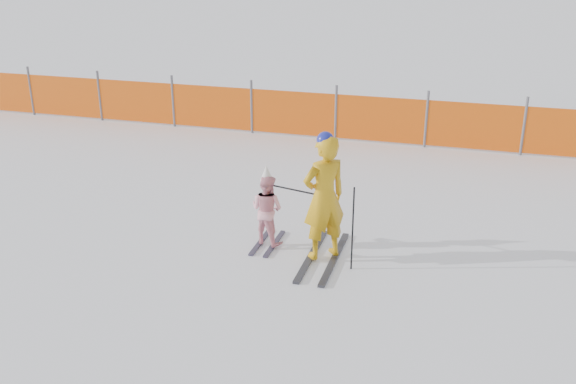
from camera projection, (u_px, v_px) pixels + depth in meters
The scene contains 5 objects.
ground at pixel (278, 273), 8.77m from camera, with size 120.00×120.00×0.00m, color white.
adult at pixel (324, 198), 8.83m from camera, with size 0.77×1.66×1.88m.
child at pixel (267, 209), 9.39m from camera, with size 0.61×0.91×1.25m.
ski_poles at pixel (331, 215), 8.79m from camera, with size 1.25×0.42×1.21m.
safety_fence at pixel (236, 109), 15.02m from camera, with size 15.36×0.06×1.25m.
Camera 1 is at (2.30, -7.40, 4.25)m, focal length 40.00 mm.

